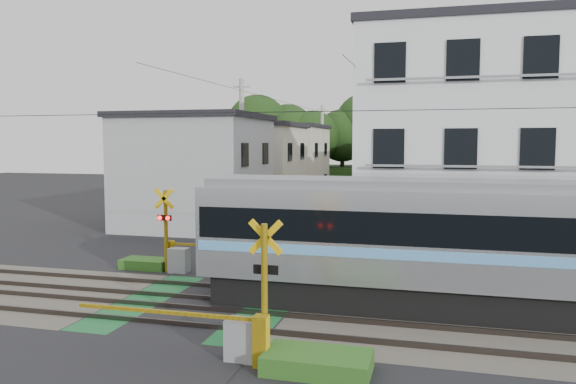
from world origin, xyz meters
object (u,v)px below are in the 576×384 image
(pedestrian, at_px, (341,197))
(crossing_signal_near, at_px, (245,329))
(commuter_train, at_px, (522,246))
(crossing_signal_far, at_px, (177,253))
(apartment_block, at_px, (489,144))

(pedestrian, bearing_deg, crossing_signal_near, 103.49)
(commuter_train, bearing_deg, crossing_signal_far, 167.76)
(crossing_signal_far, bearing_deg, commuter_train, -12.24)
(crossing_signal_near, xyz_separation_m, crossing_signal_far, (-5.17, 7.31, 0.00))
(crossing_signal_far, bearing_deg, pedestrian, 82.93)
(commuter_train, relative_size, pedestrian, 9.86)
(commuter_train, distance_m, crossing_signal_near, 7.92)
(crossing_signal_near, distance_m, crossing_signal_far, 8.95)
(commuter_train, height_order, crossing_signal_far, commuter_train)
(apartment_block, xyz_separation_m, pedestrian, (-8.54, 14.65, -3.76))
(crossing_signal_near, height_order, crossing_signal_far, same)
(apartment_block, bearing_deg, crossing_signal_far, -152.22)
(apartment_block, bearing_deg, crossing_signal_near, -114.22)
(crossing_signal_far, relative_size, pedestrian, 2.64)
(crossing_signal_far, xyz_separation_m, pedestrian, (2.54, 20.49, 0.19))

